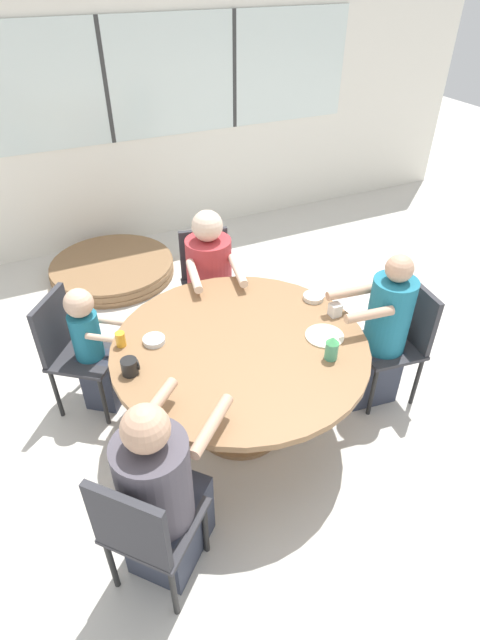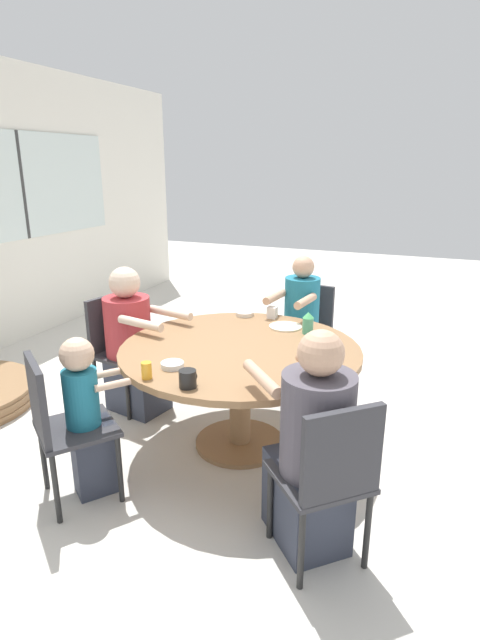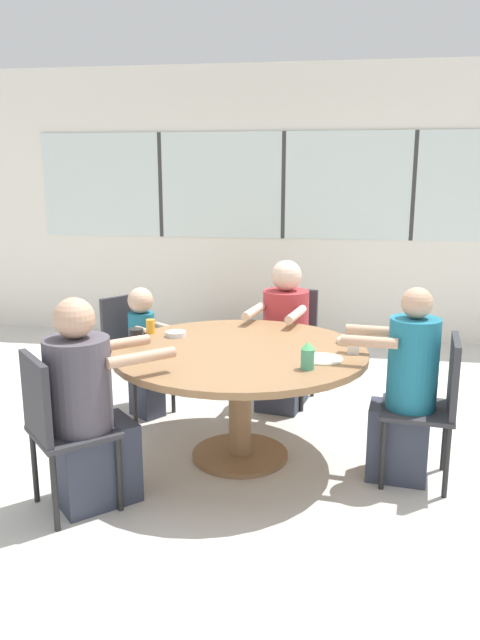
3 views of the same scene
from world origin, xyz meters
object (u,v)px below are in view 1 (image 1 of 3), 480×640
Objects in this scene: chair_for_man_teal_shirt at (207,274)px; milk_carton_small at (335,310)px; juice_glass at (121,339)px; bowl_cereal at (313,297)px; chair_for_woman_green_shirt at (143,527)px; person_man_blue_shirt at (380,338)px; person_man_teal_shirt at (211,288)px; person_toddler at (93,352)px; sippy_cup at (332,348)px; person_woman_green_shirt at (162,497)px; coffee_mug at (130,367)px; folded_table_stack at (113,269)px; chair_for_man_blue_shirt at (402,334)px; chair_for_toddler at (70,344)px; bowl_white_shallow at (154,340)px.

chair_for_man_teal_shirt reaches higher than milk_carton_small.
juice_glass reaches higher than bowl_cereal.
chair_for_woman_green_shirt is 2.17m from chair_for_man_teal_shirt.
chair_for_woman_green_shirt is 0.76× the size of person_man_blue_shirt.
chair_for_woman_green_shirt is 0.77× the size of person_man_teal_shirt.
person_man_blue_shirt is 1.90m from person_toddler.
juice_glass is at bearing 149.88° from sippy_cup.
person_woman_green_shirt is 1.02× the size of person_man_teal_shirt.
coffee_mug reaches higher than milk_carton_small.
person_man_blue_shirt is at bearing -61.67° from folded_table_stack.
person_man_blue_shirt is 8.19× the size of bowl_cereal.
milk_carton_small is at bearing 78.39° from chair_for_man_blue_shirt.
chair_for_man_teal_shirt is 10.07× the size of milk_carton_small.
person_toddler is (-0.98, -0.36, -0.03)m from person_man_teal_shirt.
chair_for_man_teal_shirt is at bearing 112.10° from milk_carton_small.
coffee_mug is 2.37m from folded_table_stack.
person_woman_green_shirt is (0.20, -1.34, -0.01)m from chair_for_toddler.
sippy_cup is at bearing 66.65° from chair_for_woman_green_shirt.
person_man_blue_shirt is 11.55× the size of coffee_mug.
chair_for_woman_green_shirt is 1.00× the size of chair_for_toddler.
person_woman_green_shirt is 2.99m from folded_table_stack.
bowl_cereal is at bearing -0.22° from bowl_white_shallow.
person_toddler is at bearing -105.43° from folded_table_stack.
chair_for_man_blue_shirt is 0.91× the size of person_toddler.
coffee_mug is 0.71× the size of bowl_cereal.
milk_carton_small is at bearing 128.47° from person_man_teal_shirt.
person_man_teal_shirt is 13.01× the size of milk_carton_small.
chair_for_woman_green_shirt is at bearing 70.57° from person_man_teal_shirt.
chair_for_woman_green_shirt reaches higher than juice_glass.
person_man_teal_shirt reaches higher than person_toddler.
person_toddler is 1.50m from bowl_cereal.
chair_for_man_teal_shirt reaches higher than folded_table_stack.
chair_for_man_blue_shirt is 0.76× the size of person_woman_green_shirt.
person_man_blue_shirt reaches higher than person_man_teal_shirt.
bowl_cereal is at bearing 67.82° from sippy_cup.
person_man_teal_shirt is at bearing 48.04° from bowl_white_shallow.
folded_table_stack is (0.59, 1.59, -0.44)m from chair_for_toddler.
chair_for_toddler is 1.36m from person_woman_green_shirt.
chair_for_toddler is 9.26× the size of juice_glass.
person_man_teal_shirt reaches higher than bowl_white_shallow.
person_woman_green_shirt reaches higher than chair_for_toddler.
chair_for_man_teal_shirt is 2.01m from person_woman_green_shirt.
chair_for_woman_green_shirt is 6.51× the size of bowl_white_shallow.
person_toddler reaches higher than chair_for_woman_green_shirt.
chair_for_man_teal_shirt is at bearing -90.00° from person_man_teal_shirt.
folded_table_stack is (-1.29, 2.40, -0.44)m from person_man_blue_shirt.
person_man_blue_shirt is at bearing -13.97° from bowl_white_shallow.
person_woman_green_shirt is 1.20× the size of person_toddler.
milk_carton_small is at bearing -0.58° from coffee_mug.
bowl_white_shallow is (0.33, -0.36, 0.26)m from person_toddler.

